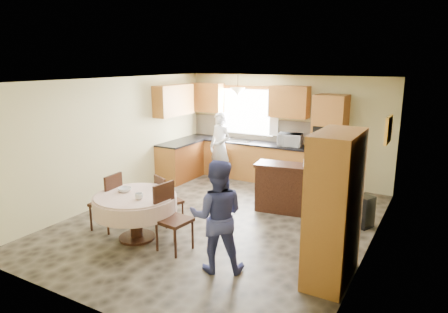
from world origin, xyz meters
name	(u,v)px	position (x,y,z in m)	size (l,w,h in m)	color
floor	(221,221)	(0.00, 0.00, 0.00)	(5.00, 6.00, 0.01)	brown
ceiling	(221,80)	(0.00, 0.00, 2.50)	(5.00, 6.00, 0.01)	white
wall_back	(285,129)	(0.00, 3.00, 1.25)	(5.00, 0.02, 2.50)	tan
wall_front	(84,208)	(0.00, -3.00, 1.25)	(5.00, 0.02, 2.50)	tan
wall_left	(115,140)	(-2.50, 0.00, 1.25)	(0.02, 6.00, 2.50)	tan
wall_right	(372,173)	(2.50, 0.00, 1.25)	(0.02, 6.00, 2.50)	tan
window	(247,112)	(-1.00, 2.98, 1.60)	(1.40, 0.03, 1.10)	white
curtain_left	(219,108)	(-1.75, 2.93, 1.65)	(0.22, 0.02, 1.15)	white
curtain_right	(274,112)	(-0.25, 2.93, 1.65)	(0.22, 0.02, 1.15)	white
base_cab_back	(246,160)	(-0.85, 2.70, 0.44)	(3.30, 0.60, 0.88)	#C38234
counter_back	(247,142)	(-0.85, 2.70, 0.90)	(3.30, 0.64, 0.04)	black
base_cab_left	(180,161)	(-2.20, 1.80, 0.44)	(0.60, 1.20, 0.88)	#C38234
counter_left	(179,143)	(-2.20, 1.80, 0.90)	(0.64, 1.20, 0.04)	black
backsplash	(252,129)	(-0.85, 2.99, 1.18)	(3.30, 0.02, 0.55)	tan
wall_cab_left	(207,97)	(-2.05, 2.83, 1.91)	(0.85, 0.33, 0.72)	#C27C30
wall_cab_right	(289,102)	(0.15, 2.83, 1.91)	(0.90, 0.33, 0.72)	#C27C30
wall_cab_side	(174,100)	(-2.33, 1.80, 1.91)	(0.33, 1.20, 0.72)	#C27C30
oven_tower	(329,144)	(1.15, 2.69, 1.06)	(0.66, 0.62, 2.12)	#C38234
oven_upper	(325,138)	(1.15, 2.38, 1.25)	(0.56, 0.01, 0.45)	black
oven_lower	(324,161)	(1.15, 2.38, 0.75)	(0.56, 0.01, 0.45)	black
pendant	(238,92)	(-1.00, 2.50, 2.12)	(0.36, 0.36, 0.18)	beige
sideboard	(288,190)	(0.85, 1.05, 0.44)	(1.22, 0.50, 0.87)	#3C1D10
space_heater	(360,210)	(2.20, 1.04, 0.28)	(0.41, 0.28, 0.56)	black
cupboard	(334,208)	(2.22, -0.96, 0.99)	(0.52, 1.03, 1.97)	#C38234
dining_table	(135,204)	(-0.83, -1.30, 0.58)	(1.32, 1.32, 0.75)	#3C1D10
chair_left	(109,199)	(-1.46, -1.24, 0.55)	(0.46, 0.46, 0.99)	#3C1D10
chair_back	(166,198)	(-0.78, -0.59, 0.49)	(0.51, 0.51, 0.89)	#3C1D10
chair_right	(170,214)	(-0.14, -1.30, 0.57)	(0.49, 0.49, 1.03)	#3C1D10
framed_picture	(388,130)	(2.47, 1.53, 1.65)	(0.06, 0.57, 0.47)	gold
microwave	(290,140)	(0.27, 2.65, 1.07)	(0.53, 0.36, 0.29)	silver
person_sink	(220,147)	(-1.29, 2.19, 0.83)	(0.60, 0.40, 1.65)	silver
person_dining	(217,216)	(0.80, -1.49, 0.78)	(0.76, 0.59, 1.56)	navy
bowl_sideboard	(279,165)	(0.66, 1.05, 0.90)	(0.19, 0.19, 0.05)	#B2B2B2
bottle_sideboard	(306,162)	(1.18, 1.05, 1.01)	(0.11, 0.11, 0.28)	silver
cup_table	(139,196)	(-0.62, -1.43, 0.80)	(0.13, 0.13, 0.10)	#B2B2B2
bowl_table	(125,190)	(-1.07, -1.27, 0.78)	(0.22, 0.22, 0.07)	#B2B2B2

